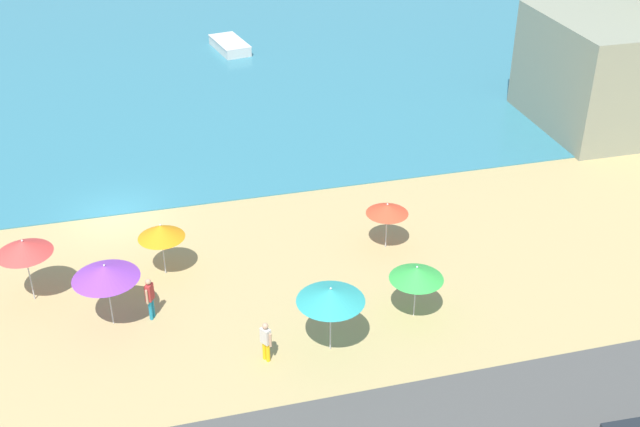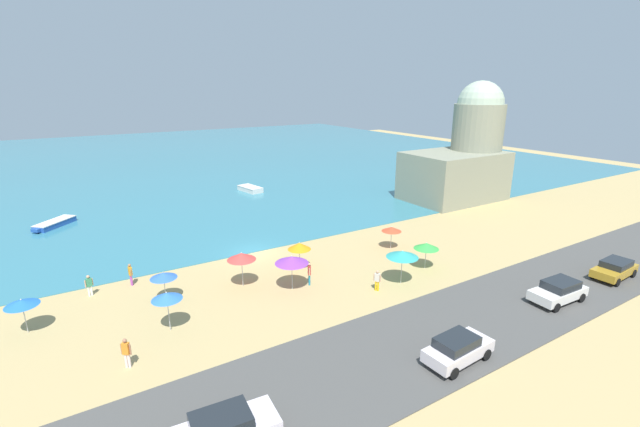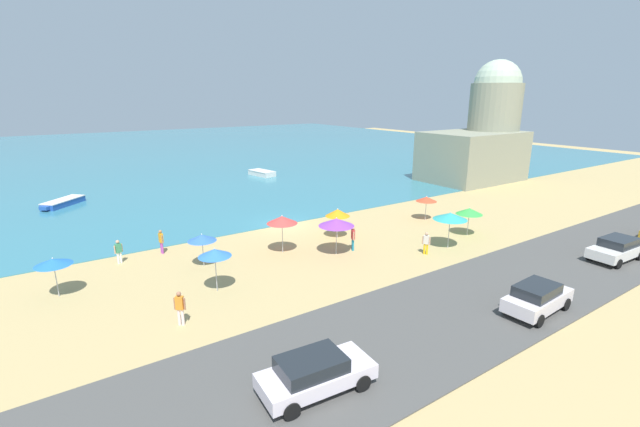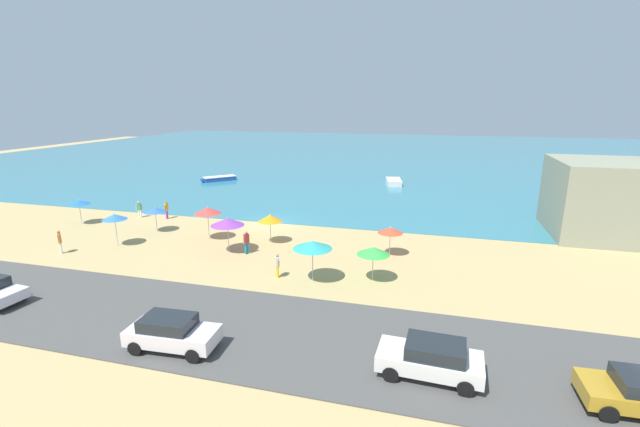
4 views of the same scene
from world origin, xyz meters
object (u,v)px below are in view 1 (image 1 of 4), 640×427
object	(u,v)px
beach_umbrella_3	(161,231)
beach_umbrella_7	(417,273)
bather_0	(150,296)
beach_umbrella_0	(387,209)
beach_umbrella_4	(105,272)
bather_4	(266,340)
beach_umbrella_5	(331,295)
beach_umbrella_2	(23,247)
skiff_nearshore	(229,45)

from	to	relation	value
beach_umbrella_3	beach_umbrella_7	xyz separation A→B (m)	(8.80, -5.25, -0.05)
bather_0	beach_umbrella_0	bearing A→B (deg)	13.68
beach_umbrella_7	beach_umbrella_4	bearing A→B (deg)	167.60
bather_4	beach_umbrella_7	bearing A→B (deg)	10.12
beach_umbrella_5	beach_umbrella_7	world-z (taller)	beach_umbrella_5
beach_umbrella_3	beach_umbrella_7	size ratio (longest dim) A/B	1.04
beach_umbrella_2	beach_umbrella_4	world-z (taller)	beach_umbrella_2
beach_umbrella_5	bather_0	distance (m)	7.05
beach_umbrella_2	bather_0	distance (m)	5.15
beach_umbrella_7	bather_0	bearing A→B (deg)	165.95
beach_umbrella_0	beach_umbrella_4	world-z (taller)	beach_umbrella_4
beach_umbrella_5	bather_0	bearing A→B (deg)	150.13
beach_umbrella_0	beach_umbrella_5	distance (m)	7.19
beach_umbrella_0	beach_umbrella_2	distance (m)	14.44
beach_umbrella_3	skiff_nearshore	xyz separation A→B (m)	(6.97, 26.83, -1.60)
beach_umbrella_2	bather_4	bearing A→B (deg)	-35.84
beach_umbrella_3	bather_0	xyz separation A→B (m)	(-0.75, -2.86, -1.01)
beach_umbrella_0	beach_umbrella_3	xyz separation A→B (m)	(-9.33, 0.40, 0.12)
beach_umbrella_4	beach_umbrella_7	distance (m)	11.26
beach_umbrella_2	bather_4	distance (m)	10.02
beach_umbrella_0	beach_umbrella_4	size ratio (longest dim) A/B	0.81
bather_4	skiff_nearshore	distance (m)	33.37
beach_umbrella_5	skiff_nearshore	size ratio (longest dim) A/B	0.59
beach_umbrella_0	beach_umbrella_7	world-z (taller)	beach_umbrella_7
beach_umbrella_0	beach_umbrella_4	distance (m)	11.78
beach_umbrella_3	beach_umbrella_5	distance (m)	8.20
beach_umbrella_5	beach_umbrella_7	size ratio (longest dim) A/B	1.19
beach_umbrella_2	beach_umbrella_5	size ratio (longest dim) A/B	1.02
beach_umbrella_2	beach_umbrella_4	distance (m)	3.73
beach_umbrella_7	skiff_nearshore	bearing A→B (deg)	93.27
bather_0	skiff_nearshore	world-z (taller)	bather_0
beach_umbrella_0	beach_umbrella_4	bearing A→B (deg)	-168.11
beach_umbrella_3	beach_umbrella_5	bearing A→B (deg)	-50.22
beach_umbrella_5	bather_0	xyz separation A→B (m)	(-5.99, 3.44, -1.38)
bather_4	bather_0	bearing A→B (deg)	136.94
beach_umbrella_2	beach_umbrella_7	distance (m)	14.70
beach_umbrella_3	beach_umbrella_4	size ratio (longest dim) A/B	0.89
beach_umbrella_2	skiff_nearshore	size ratio (longest dim) A/B	0.60
beach_umbrella_0	bather_4	world-z (taller)	beach_umbrella_0
beach_umbrella_0	beach_umbrella_2	world-z (taller)	beach_umbrella_2
beach_umbrella_0	beach_umbrella_3	world-z (taller)	beach_umbrella_3
beach_umbrella_4	beach_umbrella_0	bearing A→B (deg)	11.89
beach_umbrella_7	bather_0	xyz separation A→B (m)	(-9.55, 2.39, -0.96)
beach_umbrella_5	skiff_nearshore	bearing A→B (deg)	87.02
beach_umbrella_3	skiff_nearshore	bearing A→B (deg)	75.44
bather_0	bather_4	xyz separation A→B (m)	(3.68, -3.44, -0.10)
beach_umbrella_4	skiff_nearshore	xyz separation A→B (m)	(9.16, 29.66, -1.92)
beach_umbrella_0	bather_0	xyz separation A→B (m)	(-10.08, -2.45, -0.89)
beach_umbrella_7	beach_umbrella_0	bearing A→B (deg)	83.79
beach_umbrella_0	beach_umbrella_7	bearing A→B (deg)	-96.21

